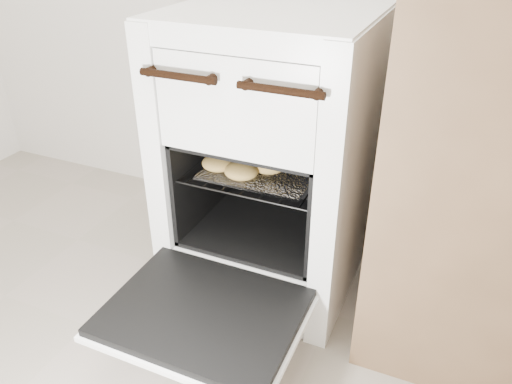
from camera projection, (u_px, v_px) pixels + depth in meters
stove at (274, 159)px, 1.56m from camera, size 0.57×0.63×0.87m
oven_door at (203, 314)px, 1.29m from camera, size 0.51×0.40×0.04m
oven_rack at (266, 167)px, 1.51m from camera, size 0.41×0.40×0.01m
foil_sheet at (264, 168)px, 1.49m from camera, size 0.32×0.28×0.01m
baked_rolls at (241, 161)px, 1.47m from camera, size 0.26×0.26×0.05m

